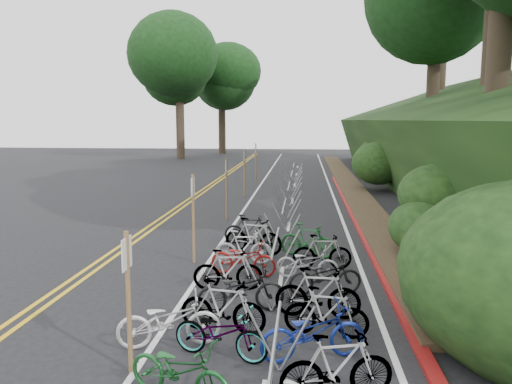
# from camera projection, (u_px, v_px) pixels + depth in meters

# --- Properties ---
(ground) EXTENTS (120.00, 120.00, 0.00)m
(ground) POSITION_uv_depth(u_px,v_px,m) (103.00, 338.00, 9.16)
(ground) COLOR black
(ground) RESTS_ON ground
(road_markings) EXTENTS (7.47, 80.00, 0.01)m
(road_markings) POSITION_uv_depth(u_px,v_px,m) (224.00, 225.00, 19.05)
(road_markings) COLOR gold
(road_markings) RESTS_ON ground
(red_curb) EXTENTS (0.25, 28.00, 0.10)m
(red_curb) POSITION_uv_depth(u_px,v_px,m) (354.00, 216.00, 20.44)
(red_curb) COLOR maroon
(red_curb) RESTS_ON ground
(embankment) EXTENTS (14.30, 48.14, 9.11)m
(embankment) POSITION_uv_depth(u_px,v_px,m) (481.00, 147.00, 26.32)
(embankment) COLOR black
(embankment) RESTS_ON ground
(bike_rack_front) EXTENTS (1.12, 3.10, 1.13)m
(bike_rack_front) POSITION_uv_depth(u_px,v_px,m) (274.00, 366.00, 6.43)
(bike_rack_front) COLOR gray
(bike_rack_front) RESTS_ON ground
(bike_racks_rest) EXTENTS (1.14, 23.00, 1.17)m
(bike_racks_rest) POSITION_uv_depth(u_px,v_px,m) (289.00, 193.00, 21.56)
(bike_racks_rest) COLOR gray
(bike_racks_rest) RESTS_ON ground
(signpost_near) EXTENTS (0.08, 0.40, 2.29)m
(signpost_near) POSITION_uv_depth(u_px,v_px,m) (128.00, 292.00, 7.76)
(signpost_near) COLOR brown
(signpost_near) RESTS_ON ground
(signposts_rest) EXTENTS (0.08, 18.40, 2.50)m
(signposts_rest) POSITION_uv_depth(u_px,v_px,m) (237.00, 176.00, 22.69)
(signposts_rest) COLOR brown
(signposts_rest) RESTS_ON ground
(bike_front) EXTENTS (1.10, 1.92, 0.96)m
(bike_front) POSITION_uv_depth(u_px,v_px,m) (169.00, 321.00, 8.77)
(bike_front) COLOR beige
(bike_front) RESTS_ON ground
(bike_valet) EXTENTS (3.33, 12.01, 1.09)m
(bike_valet) POSITION_uv_depth(u_px,v_px,m) (270.00, 286.00, 10.61)
(bike_valet) COLOR slate
(bike_valet) RESTS_ON ground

